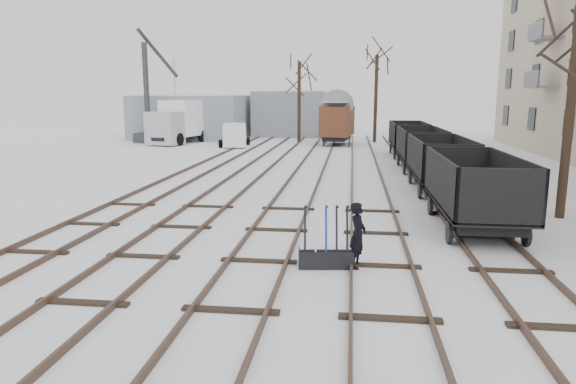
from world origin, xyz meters
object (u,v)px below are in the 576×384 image
Objects in this scene: lorry at (184,121)px; panel_van at (235,135)px; ground_frame at (326,256)px; crane at (149,113)px; freight_wagon_a at (474,201)px; box_van_wagon at (337,120)px; worker at (358,235)px.

lorry reaches higher than panel_van.
crane is (-17.05, 31.42, 2.23)m from ground_frame.
freight_wagon_a is at bearing -35.48° from crane.
freight_wagon_a is 32.76m from lorry.
ground_frame is 6.07m from freight_wagon_a.
box_van_wagon is at bearing 100.54° from freight_wagon_a.
freight_wagon_a reaches higher than panel_van.
lorry is (-14.68, 31.30, 1.07)m from worker.
ground_frame is 0.27× the size of freight_wagon_a.
box_van_wagon is 0.59× the size of lorry.
box_van_wagon reaches higher than freight_wagon_a.
box_van_wagon is at bearing 14.96° from crane.
ground_frame is 0.94× the size of worker.
freight_wagon_a reaches higher than ground_frame.
lorry reaches higher than ground_frame.
panel_van is at bearing 118.26° from freight_wagon_a.
freight_wagon_a is 0.67× the size of lorry.
ground_frame is 0.30× the size of box_van_wagon.
lorry reaches higher than freight_wagon_a.
panel_van is (-8.80, 28.64, 0.65)m from ground_frame.
worker is at bearing -44.03° from crane.
worker is at bearing -83.93° from panel_van.
ground_frame is 31.07m from box_van_wagon.
panel_van is (5.13, -2.77, -0.93)m from lorry.
crane is (-3.12, 0.01, 0.64)m from lorry.
worker reaches higher than ground_frame.
panel_van reaches higher than worker.
crane is (-16.39, 0.40, 0.47)m from box_van_wagon.
freight_wagon_a is 34.63m from crane.
worker is 0.19× the size of lorry.
lorry is at bearing 139.23° from panel_van.
box_van_wagon is at bearing 3.87° from panel_van.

